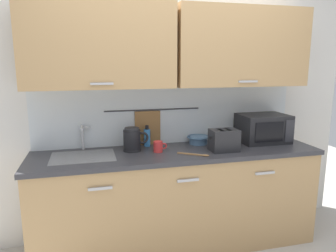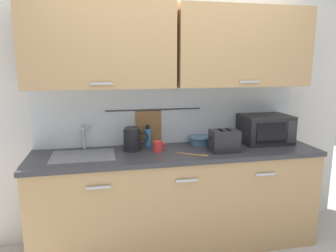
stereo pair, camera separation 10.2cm
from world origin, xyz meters
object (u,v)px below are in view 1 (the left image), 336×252
at_px(mixing_bowl, 198,139).
at_px(wooden_spoon, 197,155).
at_px(dish_soap_bottle, 147,137).
at_px(electric_kettle, 132,140).
at_px(toaster, 224,140).
at_px(mug_near_sink, 158,147).
at_px(microwave, 263,128).

height_order(mixing_bowl, wooden_spoon, mixing_bowl).
bearing_deg(wooden_spoon, dish_soap_bottle, 131.22).
bearing_deg(mixing_bowl, electric_kettle, -172.31).
distance_m(electric_kettle, dish_soap_bottle, 0.20).
bearing_deg(toaster, mixing_bowl, 115.73).
bearing_deg(mug_near_sink, mixing_bowl, 22.66).
bearing_deg(mixing_bowl, dish_soap_bottle, 175.30).
height_order(electric_kettle, dish_soap_bottle, electric_kettle).
bearing_deg(electric_kettle, microwave, 0.57).
height_order(microwave, mug_near_sink, microwave).
bearing_deg(toaster, wooden_spoon, -164.51).
relative_size(mug_near_sink, toaster, 0.47).
distance_m(mug_near_sink, mixing_bowl, 0.47).
xyz_separation_m(microwave, mixing_bowl, (-0.64, 0.07, -0.09)).
bearing_deg(microwave, electric_kettle, -179.43).
relative_size(electric_kettle, toaster, 0.89).
relative_size(microwave, dish_soap_bottle, 2.35).
bearing_deg(wooden_spoon, mug_near_sink, 148.18).
xyz_separation_m(electric_kettle, toaster, (0.78, -0.20, -0.01)).
height_order(dish_soap_bottle, wooden_spoon, dish_soap_bottle).
bearing_deg(toaster, microwave, 22.62).
bearing_deg(microwave, toaster, -157.38).
relative_size(electric_kettle, dish_soap_bottle, 1.16).
height_order(mug_near_sink, wooden_spoon, mug_near_sink).
distance_m(microwave, mixing_bowl, 0.65).
relative_size(dish_soap_bottle, mixing_bowl, 0.92).
bearing_deg(dish_soap_bottle, wooden_spoon, -48.78).
distance_m(dish_soap_bottle, mixing_bowl, 0.49).
xyz_separation_m(microwave, toaster, (-0.50, -0.21, -0.04)).
height_order(dish_soap_bottle, mug_near_sink, dish_soap_bottle).
xyz_separation_m(mixing_bowl, toaster, (0.14, -0.28, 0.05)).
bearing_deg(mixing_bowl, mug_near_sink, -157.34).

